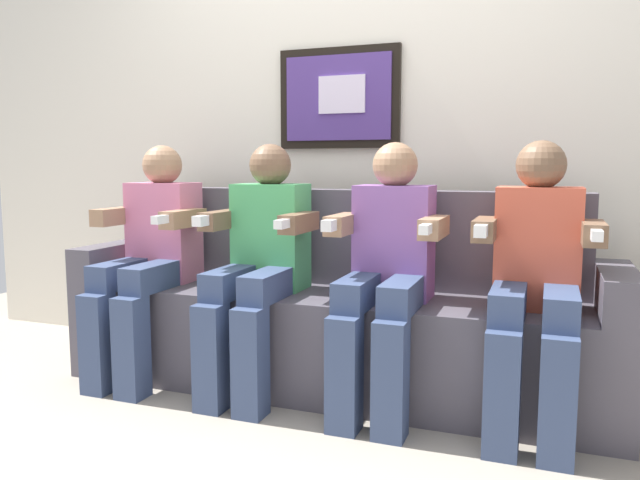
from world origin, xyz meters
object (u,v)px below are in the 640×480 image
(person_leftmost, at_px, (150,252))
(person_right_center, at_px, (387,266))
(couch, at_px, (334,320))
(person_rightmost, at_px, (536,274))
(person_left_center, at_px, (260,258))

(person_leftmost, relative_size, person_right_center, 1.00)
(couch, bearing_deg, person_rightmost, -11.03)
(couch, height_order, person_right_center, person_right_center)
(person_left_center, xyz_separation_m, person_right_center, (0.58, 0.00, 0.00))
(person_leftmost, bearing_deg, person_rightmost, -0.02)
(couch, relative_size, person_left_center, 2.21)
(person_left_center, height_order, person_rightmost, same)
(person_left_center, distance_m, person_rightmost, 1.16)
(couch, distance_m, person_leftmost, 0.93)
(couch, distance_m, person_rightmost, 0.93)
(person_rightmost, bearing_deg, person_leftmost, 179.98)
(person_leftmost, xyz_separation_m, person_right_center, (1.16, -0.00, 0.00))
(couch, xyz_separation_m, person_left_center, (-0.29, -0.17, 0.29))
(person_right_center, relative_size, person_rightmost, 1.00)
(person_leftmost, relative_size, person_left_center, 1.00)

